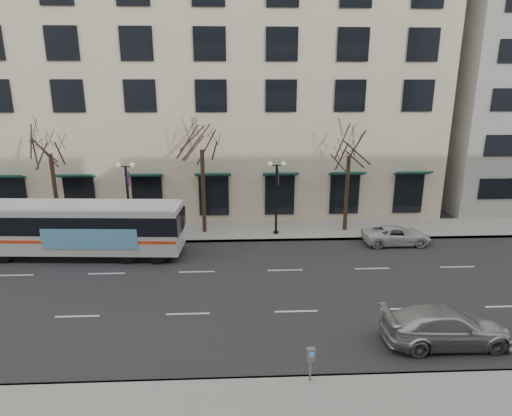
{
  "coord_description": "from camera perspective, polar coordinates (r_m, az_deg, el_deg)",
  "views": [
    {
      "loc": [
        2.34,
        -19.93,
        10.09
      ],
      "look_at": [
        3.29,
        1.25,
        4.0
      ],
      "focal_mm": 30.0,
      "sensor_mm": 36.0,
      "label": 1
    }
  ],
  "objects": [
    {
      "name": "tree_far_mid",
      "position": [
        28.99,
        -7.3,
        9.59
      ],
      "size": [
        3.6,
        3.6,
        8.55
      ],
      "color": "black",
      "rests_on": "ground"
    },
    {
      "name": "pay_station",
      "position": [
        15.7,
        7.31,
        -19.14
      ],
      "size": [
        0.28,
        0.2,
        1.28
      ],
      "rotation": [
        0.0,
        0.0,
        0.05
      ],
      "color": "slate",
      "rests_on": "sidewalk_near"
    },
    {
      "name": "lamp_post_left",
      "position": [
        29.93,
        -16.69,
        1.53
      ],
      "size": [
        1.22,
        0.45,
        5.21
      ],
      "color": "black",
      "rests_on": "ground"
    },
    {
      "name": "sidewalk_far",
      "position": [
        30.72,
        2.53,
        -3.01
      ],
      "size": [
        80.0,
        4.0,
        0.15
      ],
      "primitive_type": "cube",
      "color": "gray",
      "rests_on": "ground"
    },
    {
      "name": "silver_car",
      "position": [
        19.44,
        24.04,
        -14.21
      ],
      "size": [
        5.19,
        2.18,
        1.5
      ],
      "primitive_type": "imported",
      "rotation": [
        0.0,
        0.0,
        1.59
      ],
      "color": "#B0B5B9",
      "rests_on": "ground"
    },
    {
      "name": "ground",
      "position": [
        22.45,
        -8.43,
        -10.86
      ],
      "size": [
        160.0,
        160.0,
        0.0
      ],
      "primitive_type": "plane",
      "color": "black",
      "rests_on": "ground"
    },
    {
      "name": "building_hotel",
      "position": [
        41.2,
        -9.1,
        18.49
      ],
      "size": [
        40.0,
        20.0,
        24.0
      ],
      "primitive_type": "cube",
      "color": "#C5B196",
      "rests_on": "ground"
    },
    {
      "name": "white_pickup",
      "position": [
        29.69,
        18.19,
        -3.43
      ],
      "size": [
        4.41,
        2.08,
        1.22
      ],
      "primitive_type": "imported",
      "rotation": [
        0.0,
        0.0,
        1.58
      ],
      "color": "silver",
      "rests_on": "ground"
    },
    {
      "name": "city_bus",
      "position": [
        27.92,
        -22.17,
        -2.45
      ],
      "size": [
        12.37,
        3.4,
        3.32
      ],
      "rotation": [
        0.0,
        0.0,
        -0.06
      ],
      "color": "silver",
      "rests_on": "ground"
    },
    {
      "name": "lamp_post_right",
      "position": [
        29.14,
        2.75,
        1.81
      ],
      "size": [
        1.22,
        0.45,
        5.21
      ],
      "color": "black",
      "rests_on": "ground"
    },
    {
      "name": "tree_far_left",
      "position": [
        31.44,
        -25.96,
        8.24
      ],
      "size": [
        3.6,
        3.6,
        8.34
      ],
      "color": "black",
      "rests_on": "ground"
    },
    {
      "name": "tree_far_right",
      "position": [
        29.95,
        12.4,
        8.63
      ],
      "size": [
        3.6,
        3.6,
        8.06
      ],
      "color": "black",
      "rests_on": "ground"
    }
  ]
}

